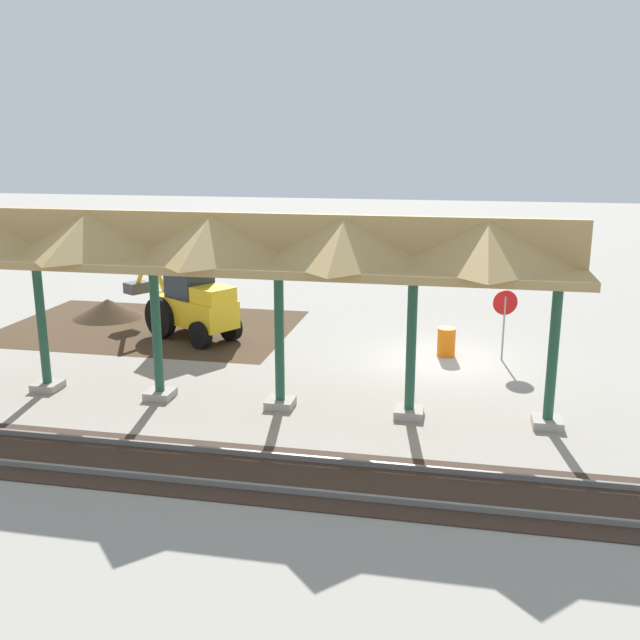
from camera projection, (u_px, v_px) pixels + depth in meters
ground_plane at (440, 360)px, 21.98m from camera, size 120.00×120.00×0.00m
dirt_work_zone at (150, 327)px, 25.80m from camera, size 10.32×7.00×0.01m
platform_canopy at (213, 242)px, 17.43m from camera, size 17.52×3.20×4.90m
rail_tracks at (424, 488)px, 13.84m from camera, size 60.00×2.58×0.15m
stop_sign at (505, 310)px, 21.59m from camera, size 0.74×0.23×2.20m
backhoe at (191, 302)px, 24.17m from camera, size 5.07×3.67×2.82m
dirt_mound at (109, 317)px, 27.22m from camera, size 5.33×5.33×1.43m
traffic_barrel at (446, 342)px, 22.29m from camera, size 0.56×0.56×0.90m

